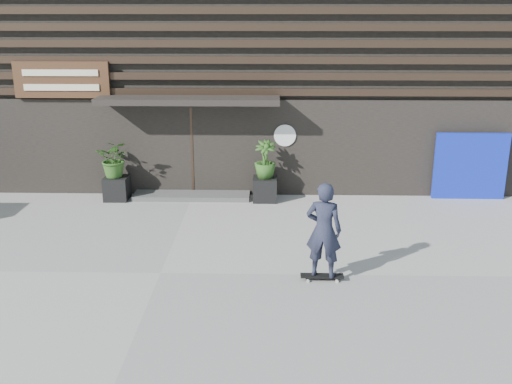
{
  "coord_description": "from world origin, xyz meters",
  "views": [
    {
      "loc": [
        2.02,
        -9.98,
        4.7
      ],
      "look_at": [
        1.74,
        1.58,
        1.1
      ],
      "focal_mm": 41.43,
      "sensor_mm": 36.0,
      "label": 1
    }
  ],
  "objects_px": {
    "skateboarder": "(324,230)",
    "blue_tarp": "(470,166)",
    "planter_pot_right": "(265,189)",
    "planter_pot_left": "(117,188)"
  },
  "relations": [
    {
      "from": "skateboarder",
      "to": "blue_tarp",
      "type": "bearing_deg",
      "value": 49.83
    },
    {
      "from": "planter_pot_right",
      "to": "blue_tarp",
      "type": "relative_size",
      "value": 0.33
    },
    {
      "from": "planter_pot_left",
      "to": "skateboarder",
      "type": "distance_m",
      "value": 6.75
    },
    {
      "from": "planter_pot_left",
      "to": "blue_tarp",
      "type": "distance_m",
      "value": 9.06
    },
    {
      "from": "skateboarder",
      "to": "planter_pot_right",
      "type": "bearing_deg",
      "value": 103.13
    },
    {
      "from": "blue_tarp",
      "to": "skateboarder",
      "type": "height_order",
      "value": "skateboarder"
    },
    {
      "from": "planter_pot_right",
      "to": "skateboarder",
      "type": "relative_size",
      "value": 0.33
    },
    {
      "from": "planter_pot_left",
      "to": "blue_tarp",
      "type": "bearing_deg",
      "value": 1.9
    },
    {
      "from": "blue_tarp",
      "to": "skateboarder",
      "type": "relative_size",
      "value": 1.0
    },
    {
      "from": "planter_pot_left",
      "to": "blue_tarp",
      "type": "relative_size",
      "value": 0.33
    }
  ]
}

